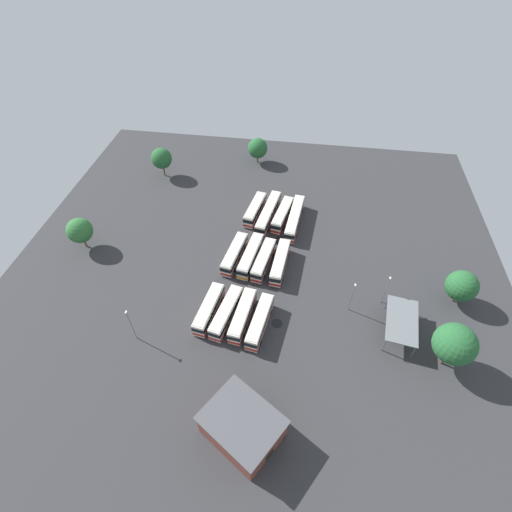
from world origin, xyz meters
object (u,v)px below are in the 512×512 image
bus_row1_slot3 (235,254)px  bus_row2_slot1 (282,215)px  bus_row0_slot1 (243,315)px  lamp_post_far_corner (131,324)px  bus_row2_slot0 (295,218)px  bus_row1_slot2 (251,256)px  tree_north_edge (161,158)px  depot_building (242,427)px  bus_row0_slot2 (226,313)px  bus_row0_slot0 (260,322)px  bus_row2_slot3 (255,210)px  tree_south_edge (462,286)px  bus_row1_slot1 (264,260)px  tree_west_edge (455,344)px  bus_row0_slot3 (209,309)px  lamp_post_by_building (386,289)px  bus_row2_slot2 (268,213)px  lamp_post_near_entrance (352,296)px  maintenance_shelter (402,321)px  tree_northeast (258,148)px  tree_northwest (80,231)px  bus_row1_slot0 (280,262)px

bus_row1_slot3 → bus_row2_slot1: same height
bus_row0_slot1 → bus_row2_slot1: same height
lamp_post_far_corner → bus_row2_slot0: bearing=-36.1°
bus_row1_slot2 → tree_north_edge: 43.73m
bus_row1_slot3 → depot_building: (-37.84, -8.42, 1.04)m
bus_row0_slot2 → depot_building: 22.70m
depot_building → tree_north_edge: size_ratio=1.72×
bus_row0_slot0 → bus_row2_slot3: same height
bus_row2_slot3 → tree_south_edge: 50.45m
bus_row1_slot3 → tree_north_edge: (30.86, 26.96, 3.79)m
bus_row0_slot1 → bus_row1_slot3: size_ratio=1.00×
bus_row1_slot1 → bus_row2_slot3: same height
tree_west_edge → bus_row1_slot2: bearing=62.5°
bus_row1_slot1 → bus_row1_slot2: (0.86, 3.11, 0.00)m
bus_row2_slot0 → depot_building: (-52.42, 4.28, 1.04)m
bus_row0_slot3 → bus_row1_slot3: 16.11m
bus_row1_slot3 → depot_building: size_ratio=0.81×
bus_row0_slot1 → depot_building: (-21.33, -3.68, 1.04)m
bus_row0_slot2 → bus_row2_slot0: size_ratio=0.78×
lamp_post_by_building → bus_row1_slot3: bearing=77.0°
bus_row0_slot1 → bus_row2_slot2: (32.06, -1.15, 0.00)m
lamp_post_near_entrance → tree_south_edge: size_ratio=0.99×
bus_row0_slot0 → bus_row2_slot3: bearing=10.1°
maintenance_shelter → lamp_post_near_entrance: bearing=67.3°
bus_row2_slot1 → tree_south_edge: bearing=-118.2°
bus_row2_slot0 → maintenance_shelter: (-29.02, -22.57, 1.84)m
bus_row2_slot3 → bus_row0_slot3: bearing=172.1°
bus_row1_slot1 → bus_row2_slot0: bearing=-20.7°
bus_row2_slot1 → tree_northeast: bearing=21.2°
bus_row0_slot2 → tree_south_edge: bearing=-76.3°
bus_row2_slot3 → tree_west_edge: bearing=-132.4°
tree_north_edge → tree_northwest: bearing=163.7°
tree_south_edge → bus_row1_slot0: bearing=83.9°
bus_row0_slot1 → bus_row0_slot3: bearing=85.5°
bus_row0_slot2 → lamp_post_far_corner: lamp_post_far_corner is taller
bus_row1_slot1 → lamp_post_by_building: bearing=-104.5°
bus_row0_slot1 → bus_row1_slot1: (15.62, -2.13, -0.00)m
bus_row0_slot1 → tree_northwest: 43.98m
tree_northeast → bus_row0_slot0: bearing=-171.3°
tree_northwest → bus_row2_slot0: bearing=-72.5°
maintenance_shelter → lamp_post_far_corner: bearing=100.2°
depot_building → tree_northwest: 58.01m
bus_row2_slot0 → tree_west_edge: (-34.83, -29.90, 4.81)m
maintenance_shelter → bus_row2_slot3: bearing=46.8°
bus_row1_slot3 → depot_building: 38.78m
bus_row1_slot3 → tree_south_edge: tree_south_edge is taller
depot_building → bus_row0_slot0: bearing=0.2°
lamp_post_near_entrance → tree_south_edge: (5.53, -21.97, 0.47)m
bus_row1_slot0 → bus_row2_slot0: size_ratio=0.79×
bus_row0_slot2 → tree_northeast: size_ratio=1.58×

